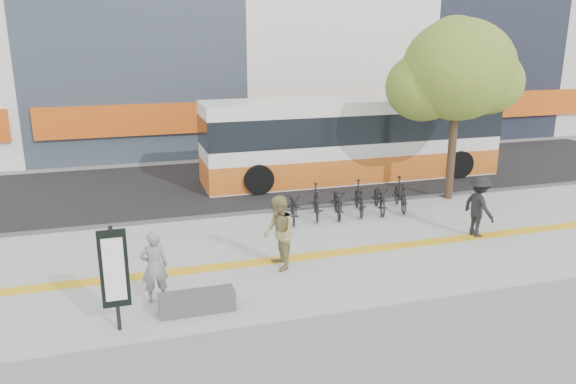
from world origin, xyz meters
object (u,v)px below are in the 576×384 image
object	(u,v)px
signboard	(114,270)
pedestrian_dark	(479,206)
street_tree	(456,72)
bench	(197,302)
seated_woman	(154,267)
pedestrian_tan	(279,233)
bus	(352,141)

from	to	relation	value
signboard	pedestrian_dark	distance (m)	10.42
street_tree	pedestrian_dark	bearing A→B (deg)	-109.25
bench	pedestrian_dark	bearing A→B (deg)	15.15
bench	pedestrian_dark	xyz separation A→B (m)	(8.48, 2.30, 0.67)
signboard	seated_woman	world-z (taller)	signboard
pedestrian_tan	pedestrian_dark	size ratio (longest dim) A/B	1.06
pedestrian_dark	bench	bearing A→B (deg)	99.96
signboard	bus	world-z (taller)	bus
signboard	pedestrian_tan	xyz separation A→B (m)	(3.90, 2.00, -0.34)
bench	street_tree	world-z (taller)	street_tree
pedestrian_dark	seated_woman	bearing A→B (deg)	94.16
street_tree	pedestrian_tan	distance (m)	9.32
street_tree	bus	distance (m)	5.16
pedestrian_tan	bus	bearing A→B (deg)	146.63
signboard	seated_woman	bearing A→B (deg)	53.28
street_tree	pedestrian_tan	bearing A→B (deg)	-149.97
bench	street_tree	size ratio (longest dim) A/B	0.25
bench	street_tree	distance (m)	12.23
seated_woman	pedestrian_dark	size ratio (longest dim) A/B	0.91
seated_woman	bus	bearing A→B (deg)	-136.53
pedestrian_dark	bus	bearing A→B (deg)	1.12
bench	pedestrian_dark	distance (m)	8.81
bench	pedestrian_tan	distance (m)	2.94
seated_woman	pedestrian_tan	size ratio (longest dim) A/B	0.86
bus	seated_woman	bearing A→B (deg)	-133.44
signboard	bus	distance (m)	13.63
street_tree	pedestrian_dark	size ratio (longest dim) A/B	3.52
seated_woman	street_tree	bearing A→B (deg)	-156.67
pedestrian_dark	pedestrian_tan	bearing A→B (deg)	90.35
bench	bus	size ratio (longest dim) A/B	0.13
bench	pedestrian_dark	world-z (taller)	pedestrian_dark
signboard	pedestrian_tan	distance (m)	4.39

